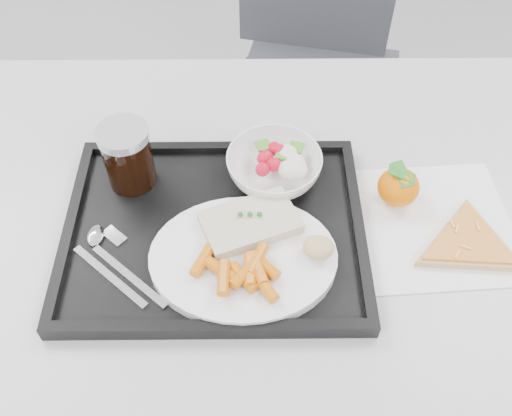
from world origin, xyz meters
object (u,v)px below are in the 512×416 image
at_px(table, 242,239).
at_px(dinner_plate, 243,258).
at_px(salad_bowl, 274,167).
at_px(cola_glass, 128,155).
at_px(tangerine, 398,187).
at_px(pizza_slice, 468,243).
at_px(chair, 316,48).
at_px(tray, 215,231).

xyz_separation_m(table, dinner_plate, (0.00, -0.10, 0.09)).
bearing_deg(salad_bowl, cola_glass, -178.95).
relative_size(tangerine, pizza_slice, 0.29).
bearing_deg(tangerine, dinner_plate, -152.81).
bearing_deg(chair, tray, -106.63).
relative_size(dinner_plate, cola_glass, 2.50).
height_order(tray, salad_bowl, salad_bowl).
xyz_separation_m(chair, salad_bowl, (-0.14, -0.67, 0.25)).
xyz_separation_m(tray, cola_glass, (-0.13, 0.10, 0.06)).
distance_m(tray, cola_glass, 0.18).
bearing_deg(chair, pizza_slice, -79.57).
distance_m(chair, cola_glass, 0.82).
distance_m(tangerine, pizza_slice, 0.13).
height_order(table, tray, tray).
bearing_deg(tray, pizza_slice, -4.14).
relative_size(chair, pizza_slice, 3.80).
relative_size(chair, salad_bowl, 6.11).
height_order(tray, cola_glass, cola_glass).
relative_size(chair, tray, 2.07).
relative_size(dinner_plate, tangerine, 3.85).
relative_size(tray, cola_glass, 4.17).
relative_size(table, cola_glass, 11.11).
relative_size(tray, tangerine, 6.41).
bearing_deg(salad_bowl, dinner_plate, -106.40).
xyz_separation_m(tangerine, pizza_slice, (0.09, -0.09, -0.02)).
height_order(chair, tray, chair).
height_order(chair, dinner_plate, chair).
relative_size(dinner_plate, salad_bowl, 1.78).
bearing_deg(tray, chair, 73.37).
height_order(salad_bowl, tangerine, tangerine).
distance_m(dinner_plate, pizza_slice, 0.34).
bearing_deg(chair, dinner_plate, -102.64).
distance_m(tray, dinner_plate, 0.08).
height_order(chair, cola_glass, chair).
distance_m(tray, tangerine, 0.29).
height_order(tray, dinner_plate, dinner_plate).
relative_size(tray, pizza_slice, 1.84).
xyz_separation_m(tray, salad_bowl, (0.09, 0.10, 0.03)).
height_order(cola_glass, pizza_slice, cola_glass).
height_order(dinner_plate, salad_bowl, salad_bowl).
bearing_deg(dinner_plate, tray, 126.01).
height_order(table, salad_bowl, salad_bowl).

